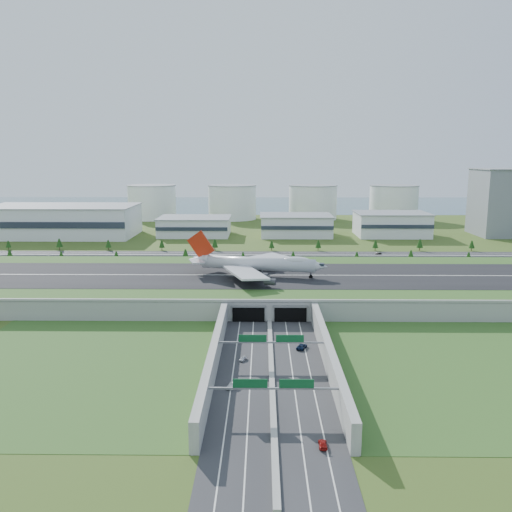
{
  "coord_description": "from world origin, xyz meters",
  "views": [
    {
      "loc": [
        -2.87,
        -261.57,
        66.73
      ],
      "look_at": [
        -6.51,
        35.0,
        11.33
      ],
      "focal_mm": 38.0,
      "sensor_mm": 36.0,
      "label": 1
    }
  ],
  "objects_px": {
    "car_4": "(50,257)",
    "car_1": "(233,385)",
    "car_6": "(505,258)",
    "car_0": "(243,359)",
    "fuel_tank_a": "(152,202)",
    "boeing_747": "(257,263)",
    "car_5": "(378,254)",
    "office_tower": "(504,203)",
    "car_3": "(323,444)",
    "car_7": "(208,252)",
    "car_2": "(302,346)"
  },
  "relations": [
    {
      "from": "car_5",
      "to": "car_1",
      "type": "bearing_deg",
      "value": -38.29
    },
    {
      "from": "boeing_747",
      "to": "car_6",
      "type": "bearing_deg",
      "value": 40.82
    },
    {
      "from": "car_3",
      "to": "car_7",
      "type": "distance_m",
      "value": 256.74
    },
    {
      "from": "car_0",
      "to": "car_5",
      "type": "distance_m",
      "value": 211.66
    },
    {
      "from": "fuel_tank_a",
      "to": "car_7",
      "type": "distance_m",
      "value": 220.21
    },
    {
      "from": "car_6",
      "to": "car_7",
      "type": "height_order",
      "value": "car_7"
    },
    {
      "from": "car_0",
      "to": "car_1",
      "type": "xyz_separation_m",
      "value": [
        -2.19,
        -21.32,
        0.15
      ]
    },
    {
      "from": "car_2",
      "to": "car_5",
      "type": "bearing_deg",
      "value": -87.37
    },
    {
      "from": "office_tower",
      "to": "car_5",
      "type": "relative_size",
      "value": 12.23
    },
    {
      "from": "car_2",
      "to": "car_7",
      "type": "distance_m",
      "value": 193.59
    },
    {
      "from": "car_4",
      "to": "car_7",
      "type": "distance_m",
      "value": 104.52
    },
    {
      "from": "car_0",
      "to": "car_3",
      "type": "bearing_deg",
      "value": -46.2
    },
    {
      "from": "office_tower",
      "to": "fuel_tank_a",
      "type": "xyz_separation_m",
      "value": [
        -320.0,
        115.0,
        -10.0
      ]
    },
    {
      "from": "fuel_tank_a",
      "to": "car_7",
      "type": "bearing_deg",
      "value": -68.72
    },
    {
      "from": "car_2",
      "to": "car_4",
      "type": "relative_size",
      "value": 1.42
    },
    {
      "from": "boeing_747",
      "to": "car_4",
      "type": "height_order",
      "value": "boeing_747"
    },
    {
      "from": "car_2",
      "to": "car_6",
      "type": "distance_m",
      "value": 222.4
    },
    {
      "from": "car_2",
      "to": "car_6",
      "type": "relative_size",
      "value": 1.2
    },
    {
      "from": "fuel_tank_a",
      "to": "car_1",
      "type": "relative_size",
      "value": 10.2
    },
    {
      "from": "boeing_747",
      "to": "car_1",
      "type": "height_order",
      "value": "boeing_747"
    },
    {
      "from": "car_4",
      "to": "car_1",
      "type": "bearing_deg",
      "value": -168.86
    },
    {
      "from": "car_5",
      "to": "car_4",
      "type": "bearing_deg",
      "value": -102.56
    },
    {
      "from": "office_tower",
      "to": "car_2",
      "type": "relative_size",
      "value": 9.59
    },
    {
      "from": "fuel_tank_a",
      "to": "car_5",
      "type": "distance_m",
      "value": 286.8
    },
    {
      "from": "office_tower",
      "to": "car_3",
      "type": "height_order",
      "value": "office_tower"
    },
    {
      "from": "car_0",
      "to": "car_1",
      "type": "bearing_deg",
      "value": -73.02
    },
    {
      "from": "boeing_747",
      "to": "car_7",
      "type": "bearing_deg",
      "value": 120.28
    },
    {
      "from": "car_6",
      "to": "car_0",
      "type": "bearing_deg",
      "value": 121.28
    },
    {
      "from": "car_2",
      "to": "car_6",
      "type": "xyz_separation_m",
      "value": [
        144.65,
        168.94,
        -0.13
      ]
    },
    {
      "from": "car_0",
      "to": "car_5",
      "type": "xyz_separation_m",
      "value": [
        85.11,
        193.79,
        0.08
      ]
    },
    {
      "from": "car_6",
      "to": "fuel_tank_a",
      "type": "bearing_deg",
      "value": 34.82
    },
    {
      "from": "office_tower",
      "to": "fuel_tank_a",
      "type": "distance_m",
      "value": 340.18
    },
    {
      "from": "car_5",
      "to": "car_7",
      "type": "height_order",
      "value": "car_5"
    },
    {
      "from": "car_0",
      "to": "car_6",
      "type": "xyz_separation_m",
      "value": [
        164.84,
        180.29,
        0.0
      ]
    },
    {
      "from": "boeing_747",
      "to": "car_6",
      "type": "xyz_separation_m",
      "value": [
        161.23,
        88.17,
        -13.44
      ]
    },
    {
      "from": "car_0",
      "to": "car_5",
      "type": "relative_size",
      "value": 0.86
    },
    {
      "from": "car_3",
      "to": "car_4",
      "type": "xyz_separation_m",
      "value": [
        -154.46,
        233.32,
        -0.0
      ]
    },
    {
      "from": "car_7",
      "to": "car_0",
      "type": "bearing_deg",
      "value": 0.05
    },
    {
      "from": "car_3",
      "to": "car_7",
      "type": "xyz_separation_m",
      "value": [
        -51.54,
        251.51,
        0.01
      ]
    },
    {
      "from": "car_0",
      "to": "office_tower",
      "type": "bearing_deg",
      "value": 76.81
    },
    {
      "from": "car_4",
      "to": "car_3",
      "type": "bearing_deg",
      "value": -168.59
    },
    {
      "from": "office_tower",
      "to": "boeing_747",
      "type": "relative_size",
      "value": 0.78
    },
    {
      "from": "car_3",
      "to": "car_5",
      "type": "distance_m",
      "value": 255.58
    },
    {
      "from": "fuel_tank_a",
      "to": "car_1",
      "type": "height_order",
      "value": "fuel_tank_a"
    },
    {
      "from": "car_0",
      "to": "car_7",
      "type": "xyz_separation_m",
      "value": [
        -31.06,
        198.04,
        0.03
      ]
    },
    {
      "from": "car_3",
      "to": "car_1",
      "type": "bearing_deg",
      "value": -52.84
    },
    {
      "from": "car_1",
      "to": "car_5",
      "type": "height_order",
      "value": "car_1"
    },
    {
      "from": "car_2",
      "to": "car_7",
      "type": "relative_size",
      "value": 1.2
    },
    {
      "from": "car_3",
      "to": "office_tower",
      "type": "bearing_deg",
      "value": -116.99
    },
    {
      "from": "car_0",
      "to": "boeing_747",
      "type": "bearing_deg",
      "value": 110.6
    }
  ]
}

